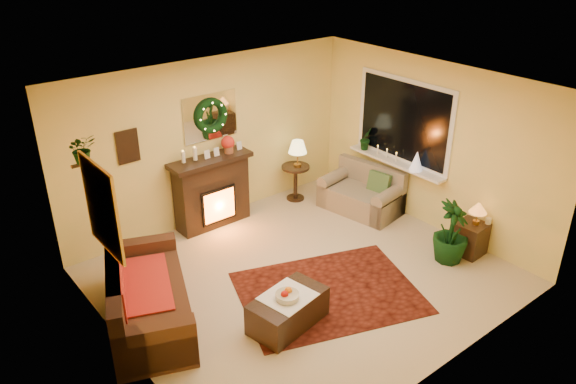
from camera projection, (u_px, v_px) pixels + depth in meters
floor at (304, 276)px, 7.67m from camera, size 5.00×5.00×0.00m
ceiling at (307, 91)px, 6.52m from camera, size 5.00×5.00×0.00m
wall_back at (211, 141)px, 8.67m from camera, size 5.00×5.00×0.00m
wall_front at (453, 269)px, 5.52m from camera, size 5.00×5.00×0.00m
wall_left at (118, 258)px, 5.69m from camera, size 4.50×4.50×0.00m
wall_right at (431, 146)px, 8.50m from camera, size 4.50×4.50×0.00m
area_rug at (328, 292)px, 7.33m from camera, size 2.71×2.36×0.01m
sofa at (148, 290)px, 6.66m from camera, size 1.55×2.17×0.85m
red_throw at (138, 284)px, 6.72m from camera, size 0.75×1.22×0.02m
fireplace at (212, 192)px, 8.76m from camera, size 1.17×0.37×1.07m
poinsettia at (228, 143)px, 8.62m from camera, size 0.21×0.21×0.21m
mantel_candle_a at (183, 157)px, 8.20m from camera, size 0.06×0.06×0.18m
mantel_candle_b at (195, 154)px, 8.32m from camera, size 0.07×0.07×0.20m
mantel_mirror at (210, 117)px, 8.48m from camera, size 0.92×0.02×0.72m
wreath at (212, 116)px, 8.44m from camera, size 0.55×0.11×0.55m
wall_art at (128, 147)px, 7.79m from camera, size 0.32×0.03×0.48m
gold_mirror at (102, 208)px, 5.71m from camera, size 0.03×0.84×1.00m
hanging_plant at (84, 162)px, 6.22m from camera, size 0.33×0.28×0.36m
loveseat at (361, 187)px, 9.22m from camera, size 0.95×1.39×0.75m
window_frame at (404, 121)px, 8.77m from camera, size 0.03×1.86×1.36m
window_glass at (403, 121)px, 8.76m from camera, size 0.02×1.70×1.22m
window_sill at (396, 163)px, 9.01m from camera, size 0.22×1.86×0.04m
mini_tree at (417, 161)px, 8.63m from camera, size 0.21×0.21×0.32m
sill_plant at (366, 138)px, 9.39m from camera, size 0.27×0.22×0.50m
side_table_round at (295, 182)px, 9.64m from camera, size 0.57×0.57×0.62m
lamp_cream at (298, 152)px, 9.38m from camera, size 0.31×0.31×0.48m
end_table_square at (470, 237)px, 8.09m from camera, size 0.42×0.42×0.48m
lamp_tiffany at (478, 208)px, 7.87m from camera, size 0.26×0.26×0.37m
coffee_table at (288, 310)px, 6.68m from camera, size 1.03×0.69×0.40m
fruit_bowl at (287, 296)px, 6.53m from camera, size 0.28×0.28×0.06m
floor_palm at (451, 233)px, 7.84m from camera, size 1.90×1.90×2.71m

